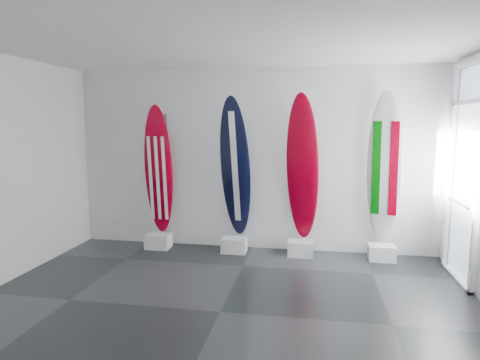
% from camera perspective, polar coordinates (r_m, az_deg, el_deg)
% --- Properties ---
extents(floor, '(6.00, 6.00, 0.00)m').
position_cam_1_polar(floor, '(4.92, -2.70, -17.56)').
color(floor, black).
rests_on(floor, ground).
extents(ceiling, '(6.00, 6.00, 0.00)m').
position_cam_1_polar(ceiling, '(4.54, -2.96, 19.12)').
color(ceiling, white).
rests_on(ceiling, wall_back).
extents(wall_back, '(6.00, 0.00, 6.00)m').
position_cam_1_polar(wall_back, '(6.94, 1.75, 2.76)').
color(wall_back, white).
rests_on(wall_back, ground).
extents(wall_front, '(6.00, 0.00, 6.00)m').
position_cam_1_polar(wall_front, '(2.17, -17.72, -8.82)').
color(wall_front, white).
rests_on(wall_front, ground).
extents(display_block_usa, '(0.40, 0.30, 0.24)m').
position_cam_1_polar(display_block_usa, '(7.28, -11.10, -8.21)').
color(display_block_usa, white).
rests_on(display_block_usa, floor).
extents(surfboard_usa, '(0.50, 0.28, 2.17)m').
position_cam_1_polar(surfboard_usa, '(7.14, -11.06, 1.34)').
color(surfboard_usa, '#930015').
rests_on(surfboard_usa, display_block_usa).
extents(display_block_navy, '(0.40, 0.30, 0.24)m').
position_cam_1_polar(display_block_navy, '(6.93, -0.79, -8.88)').
color(display_block_navy, white).
rests_on(display_block_navy, floor).
extents(surfboard_navy, '(0.61, 0.53, 2.31)m').
position_cam_1_polar(surfboard_navy, '(6.77, -0.66, 1.69)').
color(surfboard_navy, black).
rests_on(surfboard_navy, display_block_navy).
extents(display_block_swiss, '(0.40, 0.30, 0.24)m').
position_cam_1_polar(display_block_swiss, '(6.82, 8.29, -9.25)').
color(display_block_swiss, white).
rests_on(display_block_swiss, floor).
extents(surfboard_swiss, '(0.61, 0.49, 2.34)m').
position_cam_1_polar(surfboard_swiss, '(6.66, 8.53, 1.66)').
color(surfboard_swiss, '#930015').
rests_on(surfboard_swiss, display_block_swiss).
extents(display_block_italy, '(0.40, 0.30, 0.24)m').
position_cam_1_polar(display_block_italy, '(6.90, 18.80, -9.38)').
color(display_block_italy, white).
rests_on(display_block_italy, floor).
extents(surfboard_italy, '(0.57, 0.36, 2.36)m').
position_cam_1_polar(surfboard_italy, '(6.74, 19.15, 1.47)').
color(surfboard_italy, white).
rests_on(surfboard_italy, display_block_italy).
extents(wall_outlet, '(0.09, 0.02, 0.13)m').
position_cam_1_polar(wall_outlet, '(7.84, -16.42, -5.50)').
color(wall_outlet, silver).
rests_on(wall_outlet, wall_back).
extents(glass_door, '(0.12, 1.16, 2.85)m').
position_cam_1_polar(glass_door, '(6.25, 28.39, 0.58)').
color(glass_door, white).
rests_on(glass_door, floor).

